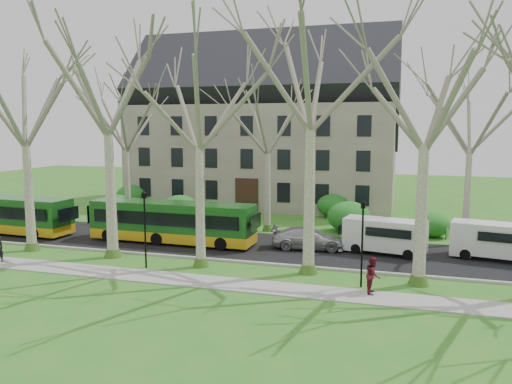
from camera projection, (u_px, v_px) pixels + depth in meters
ground at (252, 272)px, 27.59m from camera, size 120.00×120.00×0.00m
sidewalk at (238, 285)px, 25.21m from camera, size 70.00×2.00×0.06m
road at (276, 248)px, 32.81m from camera, size 80.00×8.00×0.06m
curb at (260, 263)px, 29.00m from camera, size 80.00×0.25×0.14m
building at (264, 125)px, 51.02m from camera, size 26.50×12.20×16.00m
tree_row_verge at (254, 145)px, 26.95m from camera, size 49.00×7.00×14.00m
tree_row_far at (278, 153)px, 37.62m from camera, size 33.00×7.00×12.00m
lamp_row at (247, 230)px, 26.30m from camera, size 36.22×0.22×4.30m
hedges at (248, 209)px, 42.07m from camera, size 30.60×8.60×2.00m
bus_lead at (3, 214)px, 37.35m from camera, size 11.30×2.89×2.80m
bus_follow at (172, 222)px, 34.08m from camera, size 11.57×2.65×2.88m
sedan at (309, 238)px, 32.38m from camera, size 4.98×2.43×1.39m
van_a at (385, 237)px, 31.12m from camera, size 5.22×2.67×2.17m
van_b at (496, 242)px, 29.71m from camera, size 5.27×2.73×2.19m
pedestrian_b at (373, 275)px, 23.77m from camera, size 0.68×0.87×1.78m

